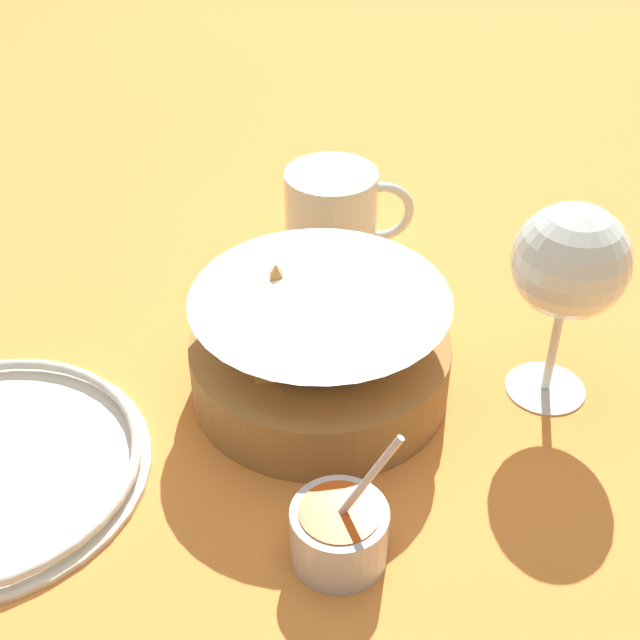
% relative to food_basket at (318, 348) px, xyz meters
% --- Properties ---
extents(ground_plane, '(4.00, 4.00, 0.00)m').
position_rel_food_basket_xyz_m(ground_plane, '(-0.01, -0.04, -0.04)').
color(ground_plane, orange).
extents(food_basket, '(0.20, 0.20, 0.10)m').
position_rel_food_basket_xyz_m(food_basket, '(0.00, 0.00, 0.00)').
color(food_basket, olive).
rests_on(food_basket, ground_plane).
extents(sauce_cup, '(0.07, 0.06, 0.11)m').
position_rel_food_basket_xyz_m(sauce_cup, '(0.00, -0.16, -0.02)').
color(sauce_cup, '#B7B7BC').
rests_on(sauce_cup, ground_plane).
extents(wine_glass, '(0.09, 0.09, 0.16)m').
position_rel_food_basket_xyz_m(wine_glass, '(0.18, -0.01, 0.08)').
color(wine_glass, silver).
rests_on(wine_glass, ground_plane).
extents(beer_mug, '(0.12, 0.09, 0.09)m').
position_rel_food_basket_xyz_m(beer_mug, '(0.02, 0.19, -0.00)').
color(beer_mug, silver).
rests_on(beer_mug, ground_plane).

